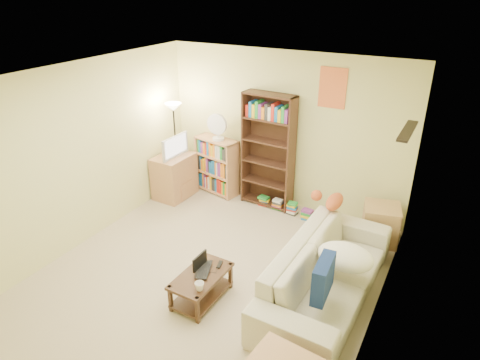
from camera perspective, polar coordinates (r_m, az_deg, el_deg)
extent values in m
plane|color=#C2B291|center=(5.64, -3.95, -12.33)|extent=(4.50, 4.50, 0.00)
cube|color=beige|center=(6.83, 5.89, 6.48)|extent=(4.00, 0.04, 2.50)
cube|color=beige|center=(3.61, -24.63, -14.70)|extent=(4.00, 0.04, 2.50)
cube|color=beige|center=(6.21, -20.14, 3.09)|extent=(0.04, 4.50, 2.50)
cube|color=beige|center=(4.35, 18.60, -6.34)|extent=(0.04, 4.50, 2.50)
cube|color=white|center=(4.57, -4.89, 13.40)|extent=(4.00, 4.50, 0.04)
cube|color=red|center=(6.38, 12.25, 11.91)|extent=(0.40, 0.02, 0.58)
cube|color=black|center=(5.30, 21.46, 6.13)|extent=(0.12, 0.80, 0.03)
imported|color=beige|center=(5.16, 11.52, -12.03)|extent=(2.44, 1.06, 0.70)
cube|color=navy|center=(4.55, 11.02, -12.73)|extent=(0.17, 0.47, 0.41)
ellipsoid|color=white|center=(5.03, 13.86, -9.92)|extent=(0.64, 0.46, 0.28)
ellipsoid|color=#C45429|center=(5.74, 12.49, -2.83)|extent=(0.44, 0.21, 0.18)
sphere|color=#C45429|center=(5.80, 10.16, -2.05)|extent=(0.15, 0.15, 0.15)
cube|color=#3C2817|center=(5.06, -5.22, -12.62)|extent=(0.46, 0.80, 0.03)
cube|color=#3C2817|center=(5.23, -5.10, -14.88)|extent=(0.43, 0.76, 0.03)
cube|color=#3C2817|center=(5.05, -9.26, -15.35)|extent=(0.04, 0.04, 0.35)
cube|color=#3C2817|center=(4.87, -5.70, -16.90)|extent=(0.04, 0.04, 0.35)
cube|color=#3C2817|center=(5.47, -4.67, -11.41)|extent=(0.04, 0.04, 0.35)
cube|color=#3C2817|center=(5.30, -1.28, -12.64)|extent=(0.04, 0.04, 0.35)
imported|color=black|center=(5.09, -4.27, -11.90)|extent=(0.52, 0.47, 0.03)
cube|color=white|center=(5.09, -5.38, -10.69)|extent=(0.02, 0.26, 0.17)
imported|color=white|center=(4.82, -5.43, -13.93)|extent=(0.14, 0.14, 0.10)
cube|color=black|center=(5.18, -2.74, -11.19)|extent=(0.08, 0.15, 0.02)
cube|color=tan|center=(7.40, -8.74, 0.51)|extent=(0.52, 0.71, 0.74)
imported|color=black|center=(7.19, -9.03, 4.52)|extent=(0.64, 0.13, 0.36)
cube|color=#43271A|center=(6.83, 3.74, 3.77)|extent=(0.86, 0.33, 1.87)
cube|color=tan|center=(7.42, -3.09, 1.90)|extent=(0.82, 0.47, 0.99)
cylinder|color=white|center=(7.18, -2.90, 5.54)|extent=(0.20, 0.20, 0.04)
cylinder|color=white|center=(7.15, -2.91, 6.30)|extent=(0.02, 0.02, 0.20)
cylinder|color=white|center=(7.07, -3.07, 7.45)|extent=(0.35, 0.06, 0.35)
cylinder|color=black|center=(7.59, -8.14, -1.79)|extent=(0.24, 0.24, 0.03)
cylinder|color=black|center=(7.28, -8.50, 3.51)|extent=(0.03, 0.03, 1.54)
cone|color=#FFF3C6|center=(7.03, -8.91, 9.61)|extent=(0.28, 0.28, 0.12)
cube|color=tan|center=(6.42, 18.22, -5.57)|extent=(0.59, 0.59, 0.56)
cube|color=red|center=(7.16, 3.26, -2.76)|extent=(0.17, 0.13, 0.15)
cube|color=#1966B2|center=(7.03, 5.07, -3.25)|extent=(0.17, 0.13, 0.18)
cube|color=gold|center=(6.90, 6.95, -3.76)|extent=(0.17, 0.13, 0.21)
cube|color=#268C33|center=(6.81, 8.88, -4.56)|extent=(0.17, 0.13, 0.16)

